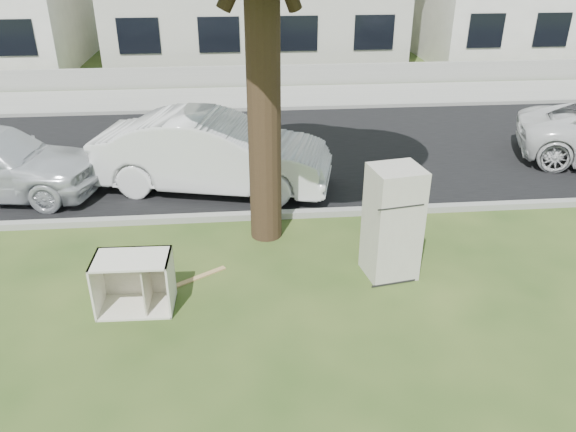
{
  "coord_description": "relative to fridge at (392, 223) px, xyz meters",
  "views": [
    {
      "loc": [
        -0.81,
        -6.92,
        4.8
      ],
      "look_at": [
        -0.13,
        0.6,
        0.97
      ],
      "focal_mm": 35.0,
      "sensor_mm": 36.0,
      "label": 1
    }
  ],
  "objects": [
    {
      "name": "plank_b",
      "position": [
        -4.05,
        -0.52,
        -0.88
      ],
      "size": [
        0.61,
        0.66,
        0.02
      ],
      "primitive_type": "cube",
      "rotation": [
        0.0,
        0.0,
        -0.83
      ],
      "color": "tan",
      "rests_on": "ground"
    },
    {
      "name": "sidewalk",
      "position": [
        -1.44,
        10.6,
        -0.88
      ],
      "size": [
        120.0,
        2.8,
        0.01
      ],
      "primitive_type": "cube",
      "color": "gray",
      "rests_on": "ground"
    },
    {
      "name": "kerb_near",
      "position": [
        -1.44,
        2.05,
        -0.89
      ],
      "size": [
        120.0,
        0.18,
        0.12
      ],
      "primitive_type": "cube",
      "color": "gray",
      "rests_on": "ground"
    },
    {
      "name": "low_wall",
      "position": [
        -1.44,
        12.2,
        -0.54
      ],
      "size": [
        120.0,
        0.15,
        0.7
      ],
      "primitive_type": "cube",
      "color": "gray",
      "rests_on": "ground"
    },
    {
      "name": "ground",
      "position": [
        -1.44,
        -0.4,
        -0.89
      ],
      "size": [
        120.0,
        120.0,
        0.0
      ],
      "primitive_type": "plane",
      "color": "#2A4518"
    },
    {
      "name": "fridge",
      "position": [
        0.0,
        0.0,
        0.0
      ],
      "size": [
        0.84,
        0.79,
        1.77
      ],
      "primitive_type": "cube",
      "rotation": [
        0.0,
        0.0,
        0.17
      ],
      "color": "silver",
      "rests_on": "ground"
    },
    {
      "name": "plank_a",
      "position": [
        -3.04,
        0.06,
        -0.87
      ],
      "size": [
        0.98,
        0.67,
        0.02
      ],
      "primitive_type": "cube",
      "rotation": [
        0.0,
        0.0,
        0.57
      ],
      "color": "tan",
      "rests_on": "ground"
    },
    {
      "name": "car_center",
      "position": [
        -2.8,
        3.55,
        -0.1
      ],
      "size": [
        5.01,
        2.71,
        1.57
      ],
      "primitive_type": "imported",
      "rotation": [
        0.0,
        0.0,
        1.34
      ],
      "color": "silver",
      "rests_on": "ground"
    },
    {
      "name": "cabinet",
      "position": [
        -3.8,
        -0.58,
        -0.48
      ],
      "size": [
        1.07,
        0.68,
        0.82
      ],
      "primitive_type": "cube",
      "rotation": [
        0.0,
        0.0,
        -0.03
      ],
      "color": "white",
      "rests_on": "ground"
    },
    {
      "name": "kerb_far",
      "position": [
        -1.44,
        9.15,
        -0.89
      ],
      "size": [
        120.0,
        0.18,
        0.12
      ],
      "primitive_type": "cube",
      "color": "gray",
      "rests_on": "ground"
    },
    {
      "name": "road",
      "position": [
        -1.44,
        5.6,
        -0.88
      ],
      "size": [
        120.0,
        7.0,
        0.01
      ],
      "primitive_type": "cube",
      "color": "black",
      "rests_on": "ground"
    },
    {
      "name": "plank_c",
      "position": [
        -4.15,
        -0.29,
        -0.87
      ],
      "size": [
        0.34,
        0.78,
        0.02
      ],
      "primitive_type": "cube",
      "rotation": [
        0.0,
        0.0,
        1.24
      ],
      "color": "tan",
      "rests_on": "ground"
    }
  ]
}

